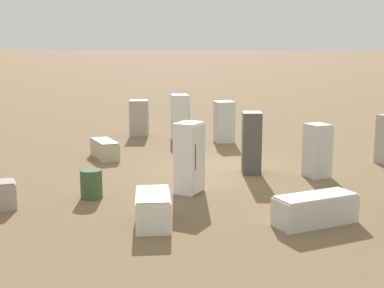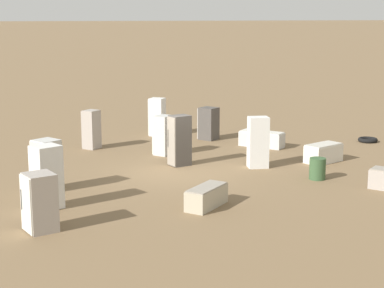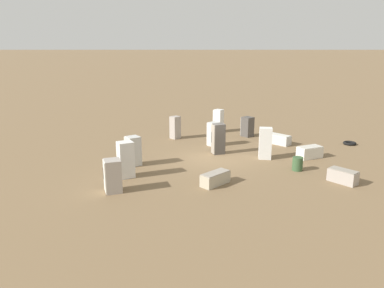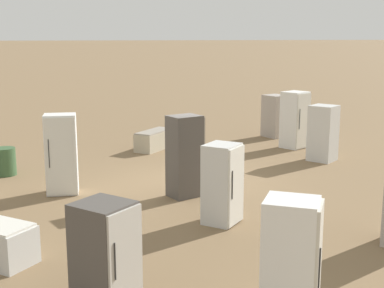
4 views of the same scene
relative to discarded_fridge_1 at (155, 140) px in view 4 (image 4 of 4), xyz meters
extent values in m
plane|color=brown|center=(0.16, 4.38, -0.32)|extent=(1000.00, 1000.00, 0.00)
cube|color=#B2A88E|center=(0.00, 0.00, -0.02)|extent=(1.58, 1.58, 0.59)
cube|color=gray|center=(0.00, 0.00, 0.30)|extent=(1.52, 1.52, 0.04)
cube|color=#4C4742|center=(3.03, 10.11, 0.43)|extent=(1.01, 1.02, 1.48)
cube|color=#BCB7AD|center=(2.78, 10.41, 0.43)|extent=(0.54, 0.46, 1.42)
cylinder|color=#2D2D2D|center=(2.95, 10.59, 0.50)|extent=(0.02, 0.02, 0.52)
cube|color=silver|center=(0.32, 7.43, 0.50)|extent=(0.91, 0.91, 1.63)
cube|color=silver|center=(0.10, 7.67, 0.50)|extent=(0.50, 0.48, 1.56)
cylinder|color=#2D2D2D|center=(0.25, 7.85, 0.58)|extent=(0.02, 0.02, 0.57)
cube|color=silver|center=(-4.51, 3.10, 0.53)|extent=(1.00, 1.01, 1.69)
cube|color=beige|center=(-4.82, 2.89, 0.53)|extent=(0.43, 0.60, 1.62)
cylinder|color=#2D2D2D|center=(-4.99, 3.08, 0.61)|extent=(0.02, 0.02, 0.59)
cube|color=white|center=(0.94, 11.61, 0.58)|extent=(0.87, 0.86, 1.79)
cube|color=beige|center=(0.66, 11.81, 0.58)|extent=(0.36, 0.49, 1.72)
cylinder|color=#2D2D2D|center=(0.75, 12.00, 0.67)|extent=(0.02, 0.02, 0.63)
cube|color=white|center=(3.27, 4.37, 0.65)|extent=(0.80, 0.65, 1.92)
cube|color=silver|center=(3.31, 4.67, 0.65)|extent=(0.71, 0.12, 1.85)
cylinder|color=#2D2D2D|center=(3.57, 4.67, 0.74)|extent=(0.02, 0.02, 0.67)
cube|color=#A89E93|center=(-4.86, -0.93, 0.47)|extent=(0.95, 0.99, 1.57)
cube|color=silver|center=(-5.22, -1.05, 0.47)|extent=(0.29, 0.74, 1.51)
cylinder|color=#2D2D2D|center=(-5.34, -0.80, 0.55)|extent=(0.02, 0.02, 0.55)
cube|color=white|center=(-4.60, 1.09, 0.64)|extent=(1.00, 0.96, 1.91)
cube|color=silver|center=(-4.76, 1.41, 0.64)|extent=(0.68, 0.38, 1.83)
cylinder|color=#2D2D2D|center=(-4.54, 1.56, 0.73)|extent=(0.02, 0.02, 0.67)
cube|color=#4C4742|center=(0.52, 5.45, 0.65)|extent=(0.86, 0.77, 1.93)
cube|color=gray|center=(0.16, 5.34, 0.65)|extent=(0.21, 0.54, 1.85)
cylinder|color=#2D2D2D|center=(0.07, 5.52, 0.74)|extent=(0.02, 0.02, 0.67)
cylinder|color=#385633|center=(4.66, 2.17, 0.06)|extent=(0.57, 0.57, 0.76)
camera|label=1|loc=(16.52, 9.19, 3.61)|focal=50.00mm
camera|label=2|loc=(-5.16, -17.72, 5.37)|focal=60.00mm
camera|label=3|loc=(-1.16, -17.44, 6.41)|focal=35.00mm
camera|label=4|loc=(3.88, 17.17, 3.40)|focal=50.00mm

